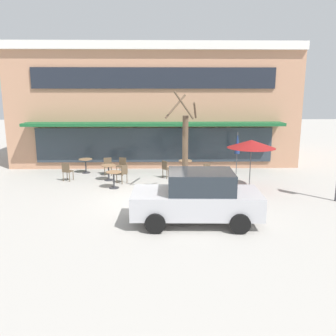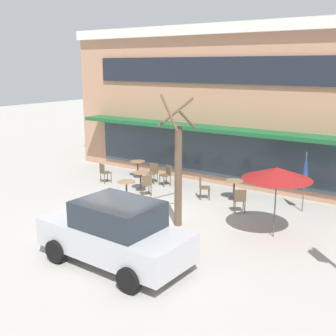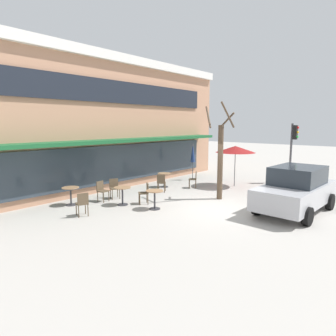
# 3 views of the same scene
# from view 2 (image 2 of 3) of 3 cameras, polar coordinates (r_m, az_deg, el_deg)

# --- Properties ---
(ground_plane) EXTENTS (80.00, 80.00, 0.00)m
(ground_plane) POSITION_cam_2_polar(r_m,az_deg,el_deg) (14.19, -5.23, -7.63)
(ground_plane) COLOR #ADA8A0
(building_facade) EXTENTS (16.28, 9.10, 6.87)m
(building_facade) POSITION_cam_2_polar(r_m,az_deg,el_deg) (21.85, 11.74, 8.96)
(building_facade) COLOR tan
(building_facade) RESTS_ON ground
(cafe_table_near_wall) EXTENTS (0.70, 0.70, 0.76)m
(cafe_table_near_wall) POSITION_cam_2_polar(r_m,az_deg,el_deg) (16.78, 8.93, -2.48)
(cafe_table_near_wall) COLOR #333338
(cafe_table_near_wall) RESTS_ON ground
(cafe_table_streetside) EXTENTS (0.70, 0.70, 0.76)m
(cafe_table_streetside) POSITION_cam_2_polar(r_m,az_deg,el_deg) (16.51, -5.65, -2.64)
(cafe_table_streetside) COLOR #333338
(cafe_table_streetside) RESTS_ON ground
(cafe_table_by_tree) EXTENTS (0.70, 0.70, 0.76)m
(cafe_table_by_tree) POSITION_cam_2_polar(r_m,az_deg,el_deg) (19.93, -4.12, 0.25)
(cafe_table_by_tree) COLOR #333338
(cafe_table_by_tree) RESTS_ON ground
(cafe_table_mid_patio) EXTENTS (0.70, 0.70, 0.76)m
(cafe_table_mid_patio) POSITION_cam_2_polar(r_m,az_deg,el_deg) (17.85, -3.74, -1.35)
(cafe_table_mid_patio) COLOR #333338
(cafe_table_mid_patio) RESTS_ON ground
(patio_umbrella_green_folded) EXTENTS (2.10, 2.10, 2.20)m
(patio_umbrella_green_folded) POSITION_cam_2_polar(r_m,az_deg,el_deg) (12.95, 14.56, -0.71)
(patio_umbrella_green_folded) COLOR #4C4C51
(patio_umbrella_green_folded) RESTS_ON ground
(patio_umbrella_cream_folded) EXTENTS (0.28, 0.28, 2.20)m
(patio_umbrella_cream_folded) POSITION_cam_2_polar(r_m,az_deg,el_deg) (15.66, 18.13, 0.03)
(patio_umbrella_cream_folded) COLOR #4C4C51
(patio_umbrella_cream_folded) RESTS_ON ground
(cafe_chair_0) EXTENTS (0.56, 0.56, 0.89)m
(cafe_chair_0) POSITION_cam_2_polar(r_m,az_deg,el_deg) (16.62, 4.75, -2.48)
(cafe_chair_0) COLOR brown
(cafe_chair_0) RESTS_ON ground
(cafe_chair_1) EXTENTS (0.56, 0.56, 0.89)m
(cafe_chair_1) POSITION_cam_2_polar(r_m,az_deg,el_deg) (16.96, -2.94, -2.11)
(cafe_chair_1) COLOR brown
(cafe_chair_1) RESTS_ON ground
(cafe_chair_2) EXTENTS (0.46, 0.46, 0.89)m
(cafe_chair_2) POSITION_cam_2_polar(r_m,az_deg,el_deg) (18.84, -2.06, -0.48)
(cafe_chair_2) COLOR brown
(cafe_chair_2) RESTS_ON ground
(cafe_chair_3) EXTENTS (0.55, 0.55, 0.89)m
(cafe_chair_3) POSITION_cam_2_polar(r_m,az_deg,el_deg) (15.26, 9.72, -4.12)
(cafe_chair_3) COLOR brown
(cafe_chair_3) RESTS_ON ground
(cafe_chair_4) EXTENTS (0.50, 0.50, 0.89)m
(cafe_chair_4) POSITION_cam_2_polar(r_m,az_deg,el_deg) (19.04, -8.63, -0.48)
(cafe_chair_4) COLOR brown
(cafe_chair_4) RESTS_ON ground
(cafe_chair_5) EXTENTS (0.53, 0.53, 0.89)m
(cafe_chair_5) POSITION_cam_2_polar(r_m,az_deg,el_deg) (18.46, -0.20, -0.78)
(cafe_chair_5) COLOR brown
(cafe_chair_5) RESTS_ON ground
(parked_sedan) EXTENTS (4.25, 2.12, 1.76)m
(parked_sedan) POSITION_cam_2_polar(r_m,az_deg,el_deg) (11.26, -7.13, -8.70)
(parked_sedan) COLOR #B7B7BC
(parked_sedan) RESTS_ON ground
(street_tree) EXTENTS (1.34, 1.37, 4.30)m
(street_tree) POSITION_cam_2_polar(r_m,az_deg,el_deg) (13.52, 1.37, -0.27)
(street_tree) COLOR brown
(street_tree) RESTS_ON ground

